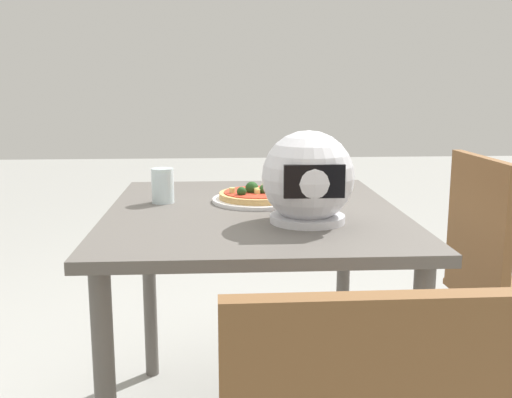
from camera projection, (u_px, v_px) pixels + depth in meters
dining_table at (254, 240)px, 1.83m from camera, size 0.86×1.02×0.75m
pizza_plate at (258, 200)px, 1.92m from camera, size 0.29×0.29×0.01m
pizza at (259, 194)px, 1.91m from camera, size 0.25×0.25×0.05m
motorcycle_helmet at (308, 179)px, 1.62m from camera, size 0.25×0.25×0.25m
drinking_glass at (163, 186)px, 1.89m from camera, size 0.07×0.07×0.11m
chair_side at (503, 280)px, 1.92m from camera, size 0.42×0.42×0.90m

